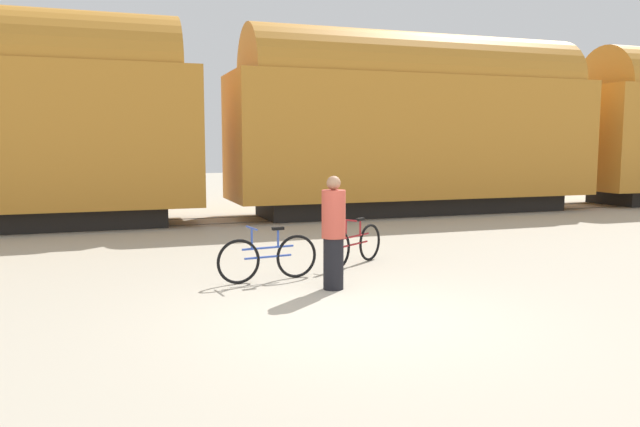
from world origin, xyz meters
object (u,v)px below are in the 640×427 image
object	(u,v)px
bicycle_blue	(268,258)
person_in_red	(333,233)
bicycle_maroon	(355,245)
freight_train	(214,116)

from	to	relation	value
bicycle_blue	person_in_red	xyz separation A→B (m)	(0.82, -0.91, 0.50)
bicycle_blue	person_in_red	distance (m)	1.32
bicycle_maroon	person_in_red	distance (m)	2.07
freight_train	person_in_red	bearing A→B (deg)	-88.25
freight_train	bicycle_maroon	distance (m)	8.06
bicycle_maroon	person_in_red	xyz separation A→B (m)	(-1.06, -1.70, 0.51)
bicycle_blue	person_in_red	world-z (taller)	person_in_red
bicycle_maroon	bicycle_blue	bearing A→B (deg)	-157.25
freight_train	bicycle_blue	world-z (taller)	freight_train
person_in_red	freight_train	bearing A→B (deg)	80.10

